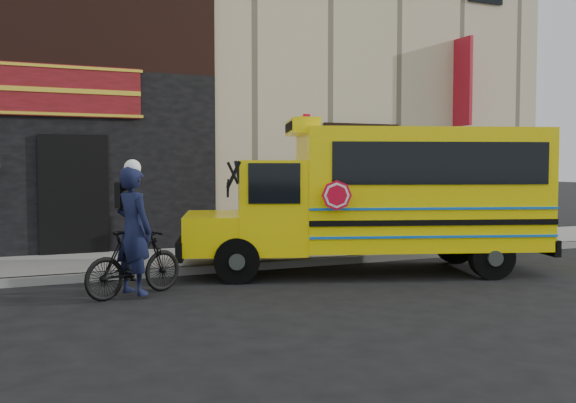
# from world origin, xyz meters

# --- Properties ---
(ground) EXTENTS (120.00, 120.00, 0.00)m
(ground) POSITION_xyz_m (0.00, 0.00, 0.00)
(ground) COLOR black
(ground) RESTS_ON ground
(curb) EXTENTS (40.00, 0.20, 0.15)m
(curb) POSITION_xyz_m (0.00, 2.60, 0.07)
(curb) COLOR gray
(curb) RESTS_ON ground
(sidewalk) EXTENTS (40.00, 3.00, 0.15)m
(sidewalk) POSITION_xyz_m (0.00, 4.10, 0.07)
(sidewalk) COLOR gray
(sidewalk) RESTS_ON ground
(building) EXTENTS (20.00, 10.70, 12.00)m
(building) POSITION_xyz_m (-0.04, 10.45, 6.13)
(building) COLOR tan
(building) RESTS_ON sidewalk
(school_bus) EXTENTS (7.22, 4.20, 2.92)m
(school_bus) POSITION_xyz_m (2.11, 1.36, 1.51)
(school_bus) COLOR black
(school_bus) RESTS_ON ground
(sign_pole) EXTENTS (0.11, 0.24, 2.83)m
(sign_pole) POSITION_xyz_m (4.00, 3.10, 1.57)
(sign_pole) COLOR #3D443F
(sign_pole) RESTS_ON ground
(bicycle) EXTENTS (1.80, 1.16, 1.05)m
(bicycle) POSITION_xyz_m (-2.71, 0.97, 0.53)
(bicycle) COLOR black
(bicycle) RESTS_ON ground
(cyclist) EXTENTS (0.77, 0.87, 1.99)m
(cyclist) POSITION_xyz_m (-2.73, 0.90, 1.00)
(cyclist) COLOR black
(cyclist) RESTS_ON ground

